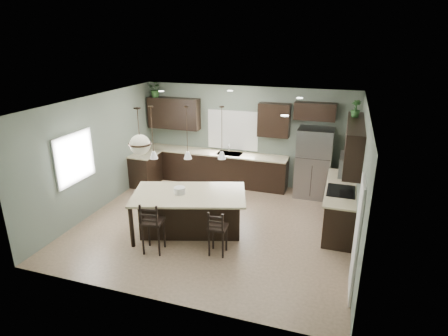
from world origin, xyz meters
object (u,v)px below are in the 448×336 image
plant_back_left (156,89)px  refrigerator (314,163)px  kitchen_island (190,213)px  serving_dish (180,190)px  bar_stool_right (218,232)px  bar_stool_left (153,227)px

plant_back_left → refrigerator: bearing=-2.1°
kitchen_island → serving_dish: serving_dish is taller
refrigerator → bar_stool_right: 3.82m
bar_stool_right → serving_dish: bearing=148.3°
serving_dish → refrigerator: bearing=49.4°
refrigerator → bar_stool_right: (-1.47, -3.50, -0.44)m
bar_stool_left → plant_back_left: size_ratio=2.37×
kitchen_island → serving_dish: (-0.19, -0.06, 0.53)m
bar_stool_left → plant_back_left: (-1.91, 3.98, 2.08)m
refrigerator → kitchen_island: 3.73m
refrigerator → kitchen_island: bearing=-129.0°
serving_dish → bar_stool_right: bearing=-28.2°
kitchen_island → bar_stool_left: size_ratio=2.17×
bar_stool_left → bar_stool_right: (1.24, 0.31, -0.07)m
refrigerator → bar_stool_left: refrigerator is taller
bar_stool_left → bar_stool_right: 1.28m
refrigerator → bar_stool_left: bearing=-125.4°
refrigerator → bar_stool_right: bearing=-112.8°
bar_stool_left → refrigerator: bearing=46.1°
bar_stool_right → plant_back_left: bearing=127.2°
bar_stool_right → plant_back_left: 5.29m
bar_stool_right → plant_back_left: size_ratio=2.08×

